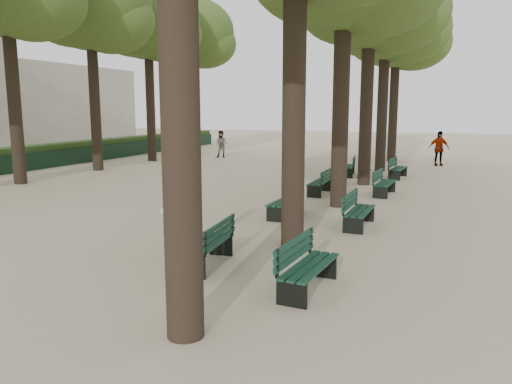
% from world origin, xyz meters
% --- Properties ---
extents(ground, '(120.00, 120.00, 0.00)m').
position_xyz_m(ground, '(0.00, 0.00, 0.00)').
color(ground, '#C2B293').
rests_on(ground, ground).
extents(tree_central_4, '(6.00, 6.00, 9.95)m').
position_xyz_m(tree_central_4, '(1.50, 18.00, 7.65)').
color(tree_central_4, '#33261C').
rests_on(tree_central_4, ground).
extents(tree_central_5, '(6.00, 6.00, 9.95)m').
position_xyz_m(tree_central_5, '(1.50, 23.00, 7.65)').
color(tree_central_5, '#33261C').
rests_on(tree_central_5, ground).
extents(tree_far_3, '(6.00, 6.00, 10.45)m').
position_xyz_m(tree_far_3, '(-12.00, 13.00, 8.14)').
color(tree_far_3, '#33261C').
rests_on(tree_far_3, ground).
extents(tree_far_4, '(6.00, 6.00, 10.45)m').
position_xyz_m(tree_far_4, '(-12.00, 18.00, 8.14)').
color(tree_far_4, '#33261C').
rests_on(tree_far_4, ground).
extents(tree_far_5, '(6.00, 6.00, 10.45)m').
position_xyz_m(tree_far_5, '(-12.00, 23.00, 8.14)').
color(tree_far_5, '#33261C').
rests_on(tree_far_5, ground).
extents(bench_left_0, '(0.74, 1.85, 0.92)m').
position_xyz_m(bench_left_0, '(0.37, 0.91, 0.27)').
color(bench_left_0, black).
rests_on(bench_left_0, ground).
extents(bench_left_1, '(0.63, 1.82, 0.92)m').
position_xyz_m(bench_left_1, '(0.37, 5.92, 0.27)').
color(bench_left_1, black).
rests_on(bench_left_1, ground).
extents(bench_left_2, '(0.58, 1.80, 0.92)m').
position_xyz_m(bench_left_2, '(0.37, 10.01, 0.27)').
color(bench_left_2, black).
rests_on(bench_left_2, ground).
extents(bench_left_3, '(0.80, 1.86, 0.92)m').
position_xyz_m(bench_left_3, '(0.37, 15.48, 0.27)').
color(bench_left_3, black).
rests_on(bench_left_3, ground).
extents(bench_right_0, '(0.72, 1.84, 0.92)m').
position_xyz_m(bench_right_0, '(2.63, 0.31, 0.27)').
color(bench_right_0, black).
rests_on(bench_right_0, ground).
extents(bench_right_1, '(0.62, 1.81, 0.92)m').
position_xyz_m(bench_right_1, '(2.63, 5.37, 0.27)').
color(bench_right_1, black).
rests_on(bench_right_1, ground).
extents(bench_right_2, '(0.68, 1.83, 0.92)m').
position_xyz_m(bench_right_2, '(2.63, 10.69, 0.27)').
color(bench_right_2, black).
rests_on(bench_right_2, ground).
extents(bench_right_3, '(0.75, 1.85, 0.92)m').
position_xyz_m(bench_right_3, '(2.63, 15.48, 0.27)').
color(bench_right_3, black).
rests_on(bench_right_3, ground).
extents(man_with_map, '(0.72, 0.80, 1.81)m').
position_xyz_m(man_with_map, '(-0.36, 1.12, 0.90)').
color(man_with_map, black).
rests_on(man_with_map, ground).
extents(pedestrian_c, '(1.18, 0.72, 1.91)m').
position_xyz_m(pedestrian_c, '(4.19, 21.42, 0.95)').
color(pedestrian_c, '#262628').
rests_on(pedestrian_c, ground).
extents(pedestrian_d, '(0.87, 0.70, 1.67)m').
position_xyz_m(pedestrian_d, '(-0.30, 24.28, 0.83)').
color(pedestrian_d, '#262628').
rests_on(pedestrian_d, ground).
extents(pedestrian_a, '(0.88, 0.46, 1.73)m').
position_xyz_m(pedestrian_a, '(-8.84, 21.13, 0.87)').
color(pedestrian_a, '#262628').
rests_on(pedestrian_a, ground).
extents(fence, '(0.08, 42.00, 0.90)m').
position_xyz_m(fence, '(-15.00, 11.00, 0.45)').
color(fence, black).
rests_on(fence, ground).
extents(hedge, '(1.20, 42.00, 1.20)m').
position_xyz_m(hedge, '(-15.70, 11.00, 0.60)').
color(hedge, '#213E15').
rests_on(hedge, ground).
extents(building_far, '(12.00, 16.00, 7.00)m').
position_xyz_m(building_far, '(-33.00, 30.00, 3.50)').
color(building_far, '#B7B2A3').
rests_on(building_far, ground).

